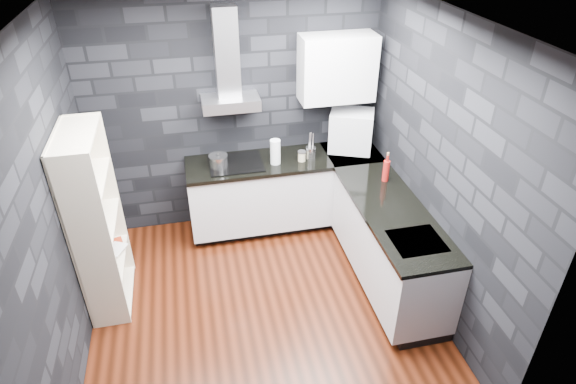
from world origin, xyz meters
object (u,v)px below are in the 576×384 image
object	(u,v)px
red_bottle	(386,171)
bookshelf	(97,223)
glass_vase	(275,152)
appliance_garage	(351,131)
pot	(219,161)
fruit_bowl	(94,228)
storage_jar	(302,157)
utensil_crock	(311,153)

from	to	relation	value
red_bottle	bookshelf	xyz separation A→B (m)	(-2.83, -0.14, -0.11)
glass_vase	red_bottle	size ratio (longest dim) A/B	1.22
appliance_garage	bookshelf	xyz separation A→B (m)	(-2.71, -0.90, -0.22)
pot	red_bottle	xyz separation A→B (m)	(1.65, -0.66, 0.04)
pot	fruit_bowl	size ratio (longest dim) A/B	0.96
pot	storage_jar	bearing A→B (deg)	-3.44
pot	bookshelf	world-z (taller)	bookshelf
glass_vase	appliance_garage	distance (m)	0.93
glass_vase	utensil_crock	size ratio (longest dim) A/B	1.96
pot	glass_vase	world-z (taller)	glass_vase
storage_jar	utensil_crock	size ratio (longest dim) A/B	0.72
utensil_crock	fruit_bowl	xyz separation A→B (m)	(-2.20, -0.90, -0.03)
appliance_garage	utensil_crock	bearing A→B (deg)	-142.75
glass_vase	pot	bearing A→B (deg)	175.74
glass_vase	utensil_crock	world-z (taller)	glass_vase
appliance_garage	fruit_bowl	bearing A→B (deg)	-136.35
pot	glass_vase	distance (m)	0.62
storage_jar	fruit_bowl	bearing A→B (deg)	-157.34
appliance_garage	pot	bearing A→B (deg)	-153.35
glass_vase	fruit_bowl	size ratio (longest dim) A/B	1.35
red_bottle	fruit_bowl	xyz separation A→B (m)	(-2.83, -0.27, -0.08)
red_bottle	storage_jar	bearing A→B (deg)	140.92
utensil_crock	bookshelf	distance (m)	2.33
glass_vase	appliance_garage	bearing A→B (deg)	9.34
appliance_garage	fruit_bowl	distance (m)	2.90
pot	red_bottle	distance (m)	1.78
glass_vase	storage_jar	size ratio (longest dim) A/B	2.73
bookshelf	fruit_bowl	bearing A→B (deg)	-104.24
appliance_garage	red_bottle	world-z (taller)	appliance_garage
bookshelf	fruit_bowl	size ratio (longest dim) A/B	8.75
utensil_crock	bookshelf	xyz separation A→B (m)	(-2.20, -0.77, -0.07)
storage_jar	appliance_garage	distance (m)	0.66
pot	bookshelf	distance (m)	1.43
bookshelf	fruit_bowl	distance (m)	0.14
pot	fruit_bowl	world-z (taller)	pot
glass_vase	red_bottle	distance (m)	1.20
glass_vase	storage_jar	bearing A→B (deg)	-1.71
glass_vase	appliance_garage	xyz separation A→B (m)	(0.91, 0.15, 0.09)
glass_vase	fruit_bowl	world-z (taller)	glass_vase
pot	utensil_crock	distance (m)	1.02
appliance_garage	bookshelf	distance (m)	2.86
appliance_garage	bookshelf	bearing A→B (deg)	-138.80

